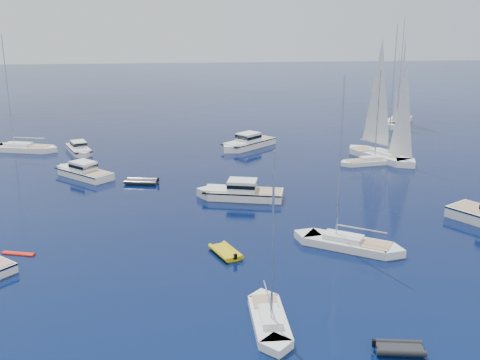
{
  "coord_description": "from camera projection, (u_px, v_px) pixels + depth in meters",
  "views": [
    {
      "loc": [
        -9.83,
        -29.62,
        19.22
      ],
      "look_at": [
        -3.56,
        27.77,
        2.2
      ],
      "focal_mm": 42.74,
      "sensor_mm": 36.0,
      "label": 1
    }
  ],
  "objects": [
    {
      "name": "ground",
      "position": [
        348.0,
        341.0,
        34.7
      ],
      "size": [
        400.0,
        400.0,
        0.0
      ],
      "primitive_type": "plane",
      "color": "#071A47",
      "rests_on": "ground"
    },
    {
      "name": "motor_cruiser_centre",
      "position": [
        240.0,
        198.0,
        61.32
      ],
      "size": [
        10.48,
        5.48,
        2.63
      ],
      "primitive_type": null,
      "rotation": [
        0.0,
        0.0,
        1.32
      ],
      "color": "silver",
      "rests_on": "ground"
    },
    {
      "name": "motor_cruiser_far_l",
      "position": [
        83.0,
        177.0,
        69.37
      ],
      "size": [
        8.73,
        8.57,
        2.46
      ],
      "primitive_type": null,
      "rotation": [
        0.0,
        0.0,
        0.8
      ],
      "color": "white",
      "rests_on": "ground"
    },
    {
      "name": "motor_cruiser_distant",
      "position": [
        247.0,
        147.0,
        84.28
      ],
      "size": [
        9.95,
        9.43,
        2.76
      ],
      "primitive_type": null,
      "rotation": [
        0.0,
        0.0,
        2.31
      ],
      "color": "white",
      "rests_on": "ground"
    },
    {
      "name": "motor_cruiser_horizon",
      "position": [
        79.0,
        153.0,
        81.18
      ],
      "size": [
        5.25,
        8.42,
        2.12
      ],
      "primitive_type": null,
      "rotation": [
        0.0,
        0.0,
        3.51
      ],
      "color": "white",
      "rests_on": "ground"
    },
    {
      "name": "sailboat_fore",
      "position": [
        269.0,
        324.0,
        36.6
      ],
      "size": [
        2.23,
        8.24,
        12.08
      ],
      "primitive_type": null,
      "rotation": [
        0.0,
        0.0,
        3.13
      ],
      "color": "white",
      "rests_on": "ground"
    },
    {
      "name": "sailboat_mid_r",
      "position": [
        347.0,
        247.0,
        48.55
      ],
      "size": [
        9.98,
        7.88,
        15.03
      ],
      "primitive_type": null,
      "rotation": [
        0.0,
        0.0,
        0.98
      ],
      "color": "silver",
      "rests_on": "ground"
    },
    {
      "name": "sailboat_centre",
      "position": [
        368.0,
        164.0,
        75.13
      ],
      "size": [
        8.91,
        3.64,
        12.73
      ],
      "primitive_type": null,
      "rotation": [
        0.0,
        0.0,
        4.88
      ],
      "color": "silver",
      "rests_on": "ground"
    },
    {
      "name": "sailboat_sails_r",
      "position": [
        380.0,
        159.0,
        77.69
      ],
      "size": [
        8.43,
        12.76,
        18.5
      ],
      "primitive_type": null,
      "rotation": [
        0.0,
        0.0,
        3.59
      ],
      "color": "white",
      "rests_on": "ground"
    },
    {
      "name": "sailboat_far_l",
      "position": [
        22.0,
        151.0,
        82.27
      ],
      "size": [
        11.88,
        6.04,
        16.91
      ],
      "primitive_type": null,
      "rotation": [
        0.0,
        0.0,
        1.29
      ],
      "color": "white",
      "rests_on": "ground"
    },
    {
      "name": "sailboat_sails_far",
      "position": [
        398.0,
        124.0,
        101.86
      ],
      "size": [
        9.81,
        12.86,
        19.19
      ],
      "primitive_type": null,
      "rotation": [
        0.0,
        0.0,
        2.58
      ],
      "color": "white",
      "rests_on": "ground"
    },
    {
      "name": "tender_yellow",
      "position": [
        226.0,
        254.0,
        47.1
      ],
      "size": [
        3.13,
        4.05,
        0.95
      ],
      "primitive_type": null,
      "rotation": [
        0.0,
        0.0,
        0.37
      ],
      "color": "gold",
      "rests_on": "ground"
    },
    {
      "name": "tender_grey_near",
      "position": [
        399.0,
        352.0,
        33.6
      ],
      "size": [
        3.26,
        2.21,
        0.95
      ],
      "primitive_type": null,
      "rotation": [
        0.0,
        0.0,
        4.54
      ],
      "color": "black",
      "rests_on": "ground"
    },
    {
      "name": "tender_grey_far",
      "position": [
        142.0,
        183.0,
        66.62
      ],
      "size": [
        4.32,
        2.91,
        0.95
      ],
      "primitive_type": null,
      "rotation": [
        0.0,
        0.0,
        1.36
      ],
      "color": "black",
      "rests_on": "ground"
    },
    {
      "name": "kayak_orange",
      "position": [
        19.0,
        254.0,
        47.13
      ],
      "size": [
        2.81,
        1.36,
        0.3
      ],
      "primitive_type": null,
      "rotation": [
        0.0,
        0.0,
        1.27
      ],
      "color": "red",
      "rests_on": "ground"
    }
  ]
}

